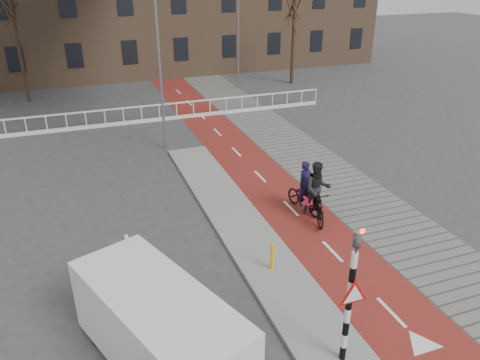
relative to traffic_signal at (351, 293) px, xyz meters
name	(u,v)px	position (x,y,z in m)	size (l,w,h in m)	color
ground	(322,302)	(0.60, 2.02, -1.99)	(120.00, 120.00, 0.00)	#38383A
bike_lane	(244,159)	(2.10, 12.02, -1.98)	(2.50, 60.00, 0.01)	maroon
sidewalk	(298,152)	(4.90, 12.02, -1.98)	(3.00, 60.00, 0.01)	slate
curb_island	(245,231)	(-0.10, 6.02, -1.93)	(1.80, 16.00, 0.12)	gray
traffic_signal	(351,293)	(0.00, 0.00, 0.00)	(0.80, 0.80, 3.68)	black
bollard	(272,257)	(-0.13, 3.71, -1.46)	(0.12, 0.12, 0.83)	#FCA90E
cyclist_near	(305,194)	(2.49, 6.75, -1.34)	(1.02, 1.93, 1.92)	black
cyclist_far	(317,197)	(2.54, 6.00, -1.08)	(1.10, 2.14, 2.18)	black
van	(159,329)	(-3.87, 1.35, -0.93)	(3.43, 5.02, 2.00)	silver
railing	(86,123)	(-4.40, 19.02, -1.68)	(28.00, 0.10, 0.99)	silver
tree_mid	(19,48)	(-7.58, 25.98, 1.41)	(0.23, 0.23, 6.80)	black
tree_right	(294,40)	(10.63, 24.61, 1.10)	(0.27, 0.27, 6.18)	black
streetlight_near	(160,65)	(-0.99, 14.62, 2.04)	(0.12, 0.12, 8.07)	slate
streetlight_right	(238,29)	(6.33, 24.42, 2.14)	(0.12, 0.12, 8.25)	slate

